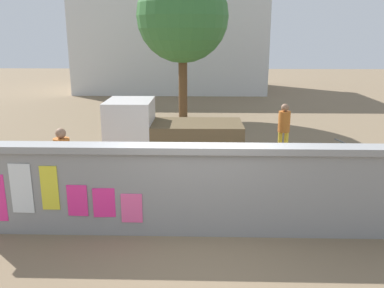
% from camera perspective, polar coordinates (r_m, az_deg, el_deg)
% --- Properties ---
extents(ground, '(60.00, 60.00, 0.00)m').
position_cam_1_polar(ground, '(15.16, 1.23, 1.67)').
color(ground, '#7A664C').
extents(poster_wall, '(8.25, 0.42, 1.66)m').
position_cam_1_polar(poster_wall, '(7.25, 0.65, -6.37)').
color(poster_wall, gray).
rests_on(poster_wall, ground).
extents(auto_rickshaw_truck, '(3.61, 1.53, 1.85)m').
position_cam_1_polar(auto_rickshaw_truck, '(10.93, -3.50, 1.25)').
color(auto_rickshaw_truck, black).
rests_on(auto_rickshaw_truck, ground).
extents(motorcycle, '(1.88, 0.67, 0.87)m').
position_cam_1_polar(motorcycle, '(10.95, 17.36, -1.77)').
color(motorcycle, black).
rests_on(motorcycle, ground).
extents(bicycle_near, '(1.70, 0.44, 0.95)m').
position_cam_1_polar(bicycle_near, '(8.66, 12.44, -6.55)').
color(bicycle_near, black).
rests_on(bicycle_near, ground).
extents(person_walking, '(0.48, 0.48, 1.62)m').
position_cam_1_polar(person_walking, '(9.09, -17.74, -1.76)').
color(person_walking, '#D83F72').
rests_on(person_walking, ground).
extents(person_bystander, '(0.45, 0.45, 1.62)m').
position_cam_1_polar(person_bystander, '(12.00, 12.82, 2.56)').
color(person_bystander, yellow).
rests_on(person_bystander, ground).
extents(tree_roadside, '(3.85, 3.85, 6.20)m').
position_cam_1_polar(tree_roadside, '(17.65, -1.34, 17.49)').
color(tree_roadside, brown).
rests_on(tree_roadside, ground).
extents(building_background, '(12.01, 7.14, 6.62)m').
position_cam_1_polar(building_background, '(27.50, -2.77, 14.64)').
color(building_background, silver).
rests_on(building_background, ground).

